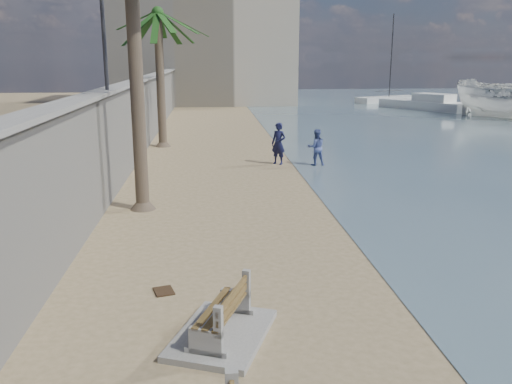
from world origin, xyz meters
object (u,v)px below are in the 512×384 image
person_b (316,145)px  yacht_far (424,106)px  bench_far (222,317)px  person_a (279,140)px  sailboat_west (389,99)px  palm_back (158,14)px

person_b → yacht_far: (15.02, 25.33, -0.54)m
person_b → yacht_far: bearing=-123.4°
bench_far → yacht_far: yacht_far is taller
person_a → sailboat_west: size_ratio=0.23×
palm_back → person_b: size_ratio=4.38×
palm_back → person_b: bearing=-39.2°
person_a → sailboat_west: (16.23, 33.49, -0.77)m
palm_back → yacht_far: palm_back is taller
yacht_far → sailboat_west: size_ratio=0.94×
bench_far → person_a: bearing=79.2°
bench_far → person_b: person_b is taller
person_a → person_b: (1.63, -0.40, -0.18)m
bench_far → sailboat_west: sailboat_west is taller
person_b → sailboat_west: (14.60, 33.89, -0.59)m
yacht_far → sailboat_west: bearing=-28.3°
palm_back → yacht_far: bearing=41.2°
yacht_far → sailboat_west: (-0.42, 8.56, -0.05)m
bench_far → sailboat_west: 52.47m
person_a → palm_back: bearing=172.7°
bench_far → person_a: (2.93, 15.35, 0.69)m
palm_back → yacht_far: (22.22, 19.46, -6.44)m
bench_far → person_b: (4.56, 14.95, 0.51)m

